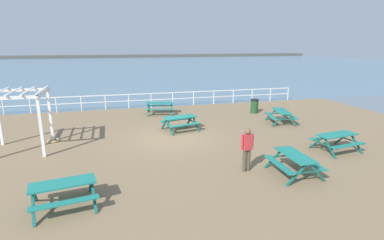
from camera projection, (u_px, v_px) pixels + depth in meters
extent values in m
cube|color=#846B4C|center=(171.00, 139.00, 15.33)|extent=(30.00, 24.00, 0.20)
cube|color=slate|center=(125.00, 66.00, 64.76)|extent=(142.00, 90.00, 0.01)
cube|color=#4C4C47|center=(119.00, 57.00, 105.07)|extent=(142.00, 6.00, 1.80)
cube|color=white|center=(151.00, 94.00, 22.32)|extent=(23.00, 0.06, 0.06)
cube|color=white|center=(151.00, 100.00, 22.43)|extent=(23.00, 0.05, 0.05)
cylinder|color=white|center=(3.00, 107.00, 20.02)|extent=(0.07, 0.07, 1.05)
cylinder|color=white|center=(30.00, 106.00, 20.42)|extent=(0.07, 0.07, 1.05)
cylinder|color=white|center=(56.00, 105.00, 20.83)|extent=(0.07, 0.07, 1.05)
cylinder|color=white|center=(81.00, 104.00, 21.23)|extent=(0.07, 0.07, 1.05)
cylinder|color=white|center=(105.00, 103.00, 21.64)|extent=(0.07, 0.07, 1.05)
cylinder|color=white|center=(129.00, 102.00, 22.04)|extent=(0.07, 0.07, 1.05)
cylinder|color=white|center=(151.00, 100.00, 22.44)|extent=(0.07, 0.07, 1.05)
cylinder|color=white|center=(173.00, 99.00, 22.85)|extent=(0.07, 0.07, 1.05)
cylinder|color=white|center=(194.00, 98.00, 23.25)|extent=(0.07, 0.07, 1.05)
cylinder|color=white|center=(214.00, 98.00, 23.66)|extent=(0.07, 0.07, 1.05)
cylinder|color=white|center=(233.00, 97.00, 24.06)|extent=(0.07, 0.07, 1.05)
cylinder|color=white|center=(252.00, 96.00, 24.47)|extent=(0.07, 0.07, 1.05)
cylinder|color=white|center=(270.00, 95.00, 24.87)|extent=(0.07, 0.07, 1.05)
cylinder|color=white|center=(288.00, 94.00, 25.28)|extent=(0.07, 0.07, 1.05)
cube|color=#1E7A70|center=(295.00, 155.00, 10.82)|extent=(0.73, 1.81, 0.05)
cube|color=#1E7A70|center=(279.00, 164.00, 10.75)|extent=(0.29, 1.80, 0.04)
cube|color=#1E7A70|center=(309.00, 161.00, 11.04)|extent=(0.29, 1.80, 0.04)
cube|color=#165B54|center=(274.00, 158.00, 11.56)|extent=(0.79, 0.09, 0.79)
cube|color=#165B54|center=(292.00, 156.00, 11.73)|extent=(0.79, 0.09, 0.79)
cube|color=#165B54|center=(283.00, 156.00, 11.63)|extent=(1.50, 0.09, 0.04)
cube|color=#165B54|center=(297.00, 175.00, 10.09)|extent=(0.79, 0.09, 0.79)
cube|color=#165B54|center=(317.00, 172.00, 10.26)|extent=(0.79, 0.09, 0.79)
cube|color=#165B54|center=(307.00, 172.00, 10.17)|extent=(1.50, 0.09, 0.04)
cube|color=#1E7A70|center=(180.00, 117.00, 16.43)|extent=(1.91, 1.10, 0.05)
cube|color=#1E7A70|center=(175.00, 120.00, 17.03)|extent=(1.81, 0.68, 0.04)
cube|color=#1E7A70|center=(185.00, 125.00, 15.97)|extent=(1.81, 0.68, 0.04)
cube|color=#165B54|center=(189.00, 120.00, 17.20)|extent=(0.26, 0.79, 0.79)
cube|color=#165B54|center=(196.00, 123.00, 16.56)|extent=(0.26, 0.79, 0.79)
cube|color=#165B54|center=(193.00, 121.00, 16.87)|extent=(0.41, 1.47, 0.04)
cube|color=#165B54|center=(164.00, 124.00, 16.48)|extent=(0.26, 0.79, 0.79)
cube|color=#165B54|center=(170.00, 127.00, 15.84)|extent=(0.26, 0.79, 0.79)
cube|color=#165B54|center=(167.00, 125.00, 16.15)|extent=(0.41, 1.47, 0.04)
cube|color=#1E7A70|center=(160.00, 103.00, 20.31)|extent=(1.90, 1.02, 0.05)
cube|color=#1E7A70|center=(160.00, 106.00, 20.98)|extent=(1.82, 0.59, 0.04)
cube|color=#1E7A70|center=(160.00, 109.00, 19.78)|extent=(1.82, 0.59, 0.04)
cube|color=#165B54|center=(172.00, 107.00, 20.82)|extent=(0.22, 0.79, 0.79)
cube|color=#165B54|center=(172.00, 109.00, 20.09)|extent=(0.22, 0.79, 0.79)
cube|color=#165B54|center=(172.00, 108.00, 20.44)|extent=(0.34, 1.49, 0.04)
cube|color=#165B54|center=(149.00, 107.00, 20.71)|extent=(0.22, 0.79, 0.79)
cube|color=#165B54|center=(148.00, 110.00, 19.98)|extent=(0.22, 0.79, 0.79)
cube|color=#165B54|center=(149.00, 108.00, 20.33)|extent=(0.34, 1.49, 0.04)
cube|color=#1E7A70|center=(282.00, 111.00, 17.93)|extent=(1.12, 1.92, 0.05)
cube|color=#1E7A70|center=(271.00, 116.00, 18.00)|extent=(0.69, 1.81, 0.04)
cube|color=#1E7A70|center=(291.00, 116.00, 18.01)|extent=(0.69, 1.81, 0.04)
cube|color=#165B54|center=(271.00, 114.00, 18.78)|extent=(0.79, 0.27, 0.79)
cube|color=#165B54|center=(283.00, 114.00, 18.78)|extent=(0.79, 0.27, 0.79)
cube|color=#165B54|center=(277.00, 113.00, 18.77)|extent=(1.47, 0.43, 0.04)
cube|color=#165B54|center=(279.00, 120.00, 17.26)|extent=(0.79, 0.27, 0.79)
cube|color=#165B54|center=(292.00, 120.00, 17.27)|extent=(0.79, 0.27, 0.79)
cube|color=#165B54|center=(285.00, 119.00, 17.26)|extent=(1.47, 0.43, 0.04)
cube|color=#1E7A70|center=(63.00, 183.00, 8.62)|extent=(1.89, 1.00, 0.05)
cube|color=#1E7A70|center=(63.00, 184.00, 9.25)|extent=(1.82, 0.56, 0.04)
cube|color=#1E7A70|center=(65.00, 203.00, 8.15)|extent=(1.82, 0.56, 0.04)
cube|color=#165B54|center=(91.00, 185.00, 9.36)|extent=(0.21, 0.79, 0.79)
cube|color=#165B54|center=(94.00, 195.00, 8.70)|extent=(0.21, 0.79, 0.79)
cube|color=#165B54|center=(92.00, 189.00, 9.02)|extent=(0.31, 1.49, 0.04)
cube|color=#165B54|center=(35.00, 195.00, 8.73)|extent=(0.21, 0.79, 0.79)
cube|color=#165B54|center=(33.00, 207.00, 8.07)|extent=(0.21, 0.79, 0.79)
cube|color=#165B54|center=(34.00, 199.00, 8.39)|extent=(0.31, 1.49, 0.04)
cube|color=#1E7A70|center=(337.00, 135.00, 13.25)|extent=(1.88, 0.94, 0.05)
cube|color=#1E7A70|center=(325.00, 137.00, 13.88)|extent=(1.82, 0.50, 0.04)
cube|color=#1E7A70|center=(348.00, 145.00, 12.77)|extent=(1.82, 0.50, 0.04)
cube|color=#165B54|center=(342.00, 138.00, 13.97)|extent=(0.19, 0.80, 0.79)
cube|color=#165B54|center=(356.00, 143.00, 13.30)|extent=(0.19, 0.80, 0.79)
cube|color=#165B54|center=(349.00, 140.00, 13.62)|extent=(0.26, 1.49, 0.04)
cube|color=#165B54|center=(316.00, 142.00, 13.39)|extent=(0.19, 0.80, 0.79)
cube|color=#165B54|center=(330.00, 148.00, 12.72)|extent=(0.19, 0.80, 0.79)
cube|color=#165B54|center=(323.00, 144.00, 13.04)|extent=(0.26, 1.49, 0.04)
cylinder|color=#4C4233|center=(248.00, 160.00, 11.23)|extent=(0.14, 0.14, 0.85)
cylinder|color=#4C4233|center=(244.00, 161.00, 11.16)|extent=(0.14, 0.14, 0.85)
cube|color=red|center=(247.00, 142.00, 11.02)|extent=(0.37, 0.27, 0.58)
cylinder|color=red|center=(252.00, 140.00, 11.10)|extent=(0.09, 0.09, 0.52)
cylinder|color=red|center=(242.00, 142.00, 10.93)|extent=(0.09, 0.09, 0.52)
sphere|color=brown|center=(248.00, 131.00, 10.92)|extent=(0.23, 0.23, 0.23)
cube|color=white|center=(50.00, 116.00, 14.49)|extent=(0.12, 0.12, 2.50)
cube|color=white|center=(41.00, 128.00, 12.43)|extent=(0.12, 0.12, 2.50)
cube|color=white|center=(43.00, 93.00, 13.14)|extent=(0.15, 2.44, 0.12)
cube|color=white|center=(21.00, 90.00, 13.88)|extent=(2.44, 0.15, 0.12)
cube|color=white|center=(6.00, 98.00, 11.83)|extent=(2.44, 0.15, 0.12)
cube|color=white|center=(0.00, 91.00, 12.69)|extent=(0.11, 2.56, 0.04)
cube|color=white|center=(14.00, 91.00, 12.83)|extent=(0.11, 2.56, 0.04)
cube|color=white|center=(28.00, 90.00, 12.97)|extent=(0.11, 2.56, 0.04)
cube|color=white|center=(42.00, 90.00, 13.11)|extent=(0.11, 2.56, 0.04)
cylinder|color=#1E4723|center=(254.00, 107.00, 20.70)|extent=(0.52, 0.52, 0.85)
cylinder|color=black|center=(255.00, 100.00, 20.59)|extent=(0.55, 0.55, 0.10)
torus|color=tan|center=(53.00, 140.00, 14.67)|extent=(0.55, 0.55, 0.11)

